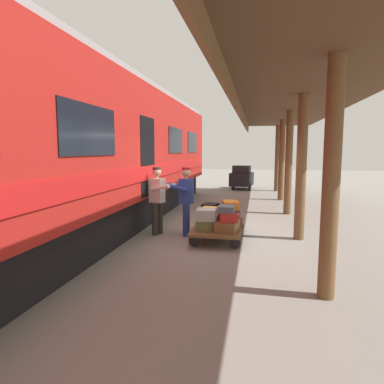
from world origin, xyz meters
name	(u,v)px	position (x,y,z in m)	size (l,w,h in m)	color
ground_plane	(223,235)	(0.00, 0.00, 0.00)	(60.00, 60.00, 0.00)	gray
platform_canopy	(301,99)	(-1.77, 0.00, 3.27)	(3.20, 20.63, 3.56)	brown
train_car	(93,153)	(3.42, 0.00, 2.06)	(3.03, 17.20, 4.00)	#B21E19
luggage_cart	(219,227)	(0.07, 0.26, 0.28)	(1.15, 2.12, 0.32)	brown
suitcase_burgundy_valise	(229,220)	(-0.18, 0.26, 0.46)	(0.51, 0.52, 0.28)	maroon
suitcase_olive_duffel	(205,225)	(0.32, 0.85, 0.44)	(0.38, 0.47, 0.24)	brown
suitcase_navy_fabric	(231,215)	(-0.18, -0.32, 0.47)	(0.45, 0.51, 0.29)	navy
suitcase_brown_leather	(227,226)	(-0.18, 0.85, 0.44)	(0.46, 0.63, 0.23)	brown
suitcase_teal_softside	(212,216)	(0.32, -0.32, 0.43)	(0.40, 0.56, 0.22)	#1E666B
suitcase_cream_canvas	(208,219)	(0.32, 0.26, 0.46)	(0.43, 0.61, 0.28)	beige
suitcase_orange_carryall	(231,205)	(-0.16, -0.34, 0.72)	(0.38, 0.55, 0.21)	#CC6B23
suitcase_gray_aluminum	(207,214)	(0.28, 0.85, 0.68)	(0.43, 0.45, 0.25)	#9EA0A5
suitcase_black_hardshell	(210,207)	(0.36, -0.33, 0.65)	(0.36, 0.43, 0.20)	black
suitcase_red_plastic	(228,217)	(-0.20, 0.88, 0.65)	(0.38, 0.42, 0.19)	#AD231E
suitcase_slate_roller	(226,209)	(-0.16, 0.86, 0.82)	(0.35, 0.44, 0.15)	#4C515B
suitcase_yellow_case	(209,210)	(0.31, 0.29, 0.67)	(0.37, 0.44, 0.15)	gold
porter_in_overalls	(185,199)	(0.92, 0.14, 0.93)	(0.70, 0.49, 1.70)	navy
porter_by_door	(158,198)	(1.62, 0.19, 0.93)	(0.73, 0.58, 1.70)	#332D28
baggage_tug	(242,178)	(0.01, -10.39, 0.63)	(1.30, 1.82, 1.30)	black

